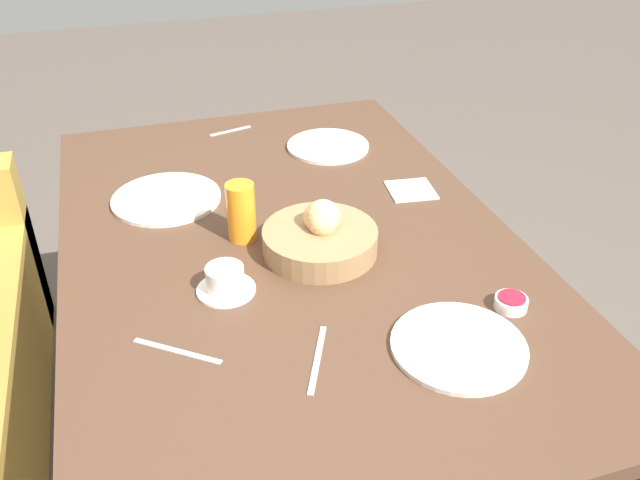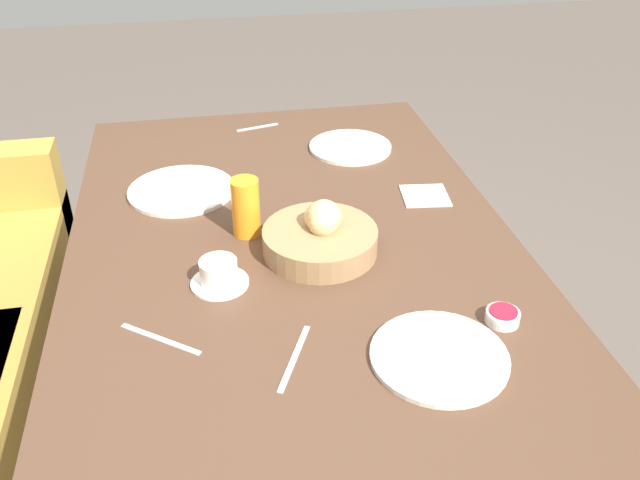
% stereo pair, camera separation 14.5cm
% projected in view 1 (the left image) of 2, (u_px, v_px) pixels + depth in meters
% --- Properties ---
extents(ground_plane, '(10.00, 10.00, 0.00)m').
position_uv_depth(ground_plane, '(296.00, 468.00, 1.93)').
color(ground_plane, '#564C44').
extents(dining_table, '(1.51, 0.99, 0.78)m').
position_uv_depth(dining_table, '(291.00, 272.00, 1.57)').
color(dining_table, '#4C3323').
rests_on(dining_table, ground_plane).
extents(bread_basket, '(0.25, 0.25, 0.12)m').
position_uv_depth(bread_basket, '(320.00, 236.00, 1.45)').
color(bread_basket, '#99754C').
rests_on(bread_basket, dining_table).
extents(plate_near_left, '(0.24, 0.24, 0.01)m').
position_uv_depth(plate_near_left, '(459.00, 346.00, 1.21)').
color(plate_near_left, silver).
rests_on(plate_near_left, dining_table).
extents(plate_near_right, '(0.23, 0.23, 0.01)m').
position_uv_depth(plate_near_right, '(328.00, 146.00, 1.92)').
color(plate_near_right, silver).
rests_on(plate_near_right, dining_table).
extents(plate_far_center, '(0.27, 0.27, 0.01)m').
position_uv_depth(plate_far_center, '(166.00, 198.00, 1.66)').
color(plate_far_center, silver).
rests_on(plate_far_center, dining_table).
extents(juice_glass, '(0.06, 0.06, 0.13)m').
position_uv_depth(juice_glass, '(241.00, 212.00, 1.48)').
color(juice_glass, orange).
rests_on(juice_glass, dining_table).
extents(coffee_cup, '(0.12, 0.12, 0.06)m').
position_uv_depth(coffee_cup, '(225.00, 281.00, 1.34)').
color(coffee_cup, white).
rests_on(coffee_cup, dining_table).
extents(jam_bowl_berry, '(0.06, 0.06, 0.03)m').
position_uv_depth(jam_bowl_berry, '(511.00, 302.00, 1.30)').
color(jam_bowl_berry, white).
rests_on(jam_bowl_berry, dining_table).
extents(fork_silver, '(0.16, 0.08, 0.00)m').
position_uv_depth(fork_silver, '(317.00, 359.00, 1.18)').
color(fork_silver, '#B7B7BC').
rests_on(fork_silver, dining_table).
extents(knife_silver, '(0.11, 0.15, 0.00)m').
position_uv_depth(knife_silver, '(177.00, 351.00, 1.20)').
color(knife_silver, '#B7B7BC').
rests_on(knife_silver, dining_table).
extents(spoon_coffee, '(0.04, 0.13, 0.00)m').
position_uv_depth(spoon_coffee, '(230.00, 131.00, 2.02)').
color(spoon_coffee, '#B7B7BC').
rests_on(spoon_coffee, dining_table).
extents(napkin, '(0.13, 0.13, 0.00)m').
position_uv_depth(napkin, '(411.00, 190.00, 1.71)').
color(napkin, silver).
rests_on(napkin, dining_table).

